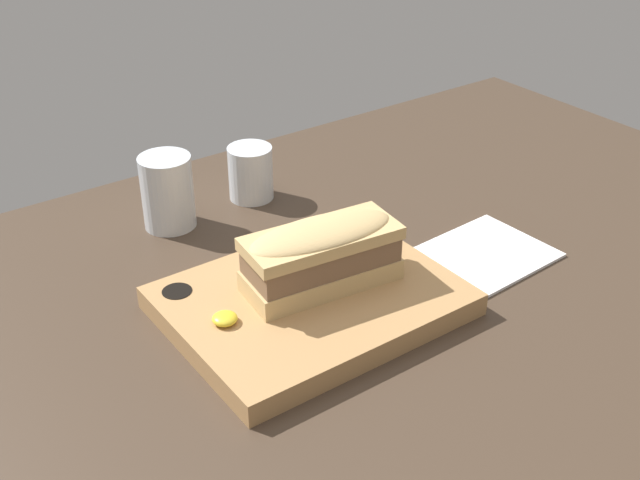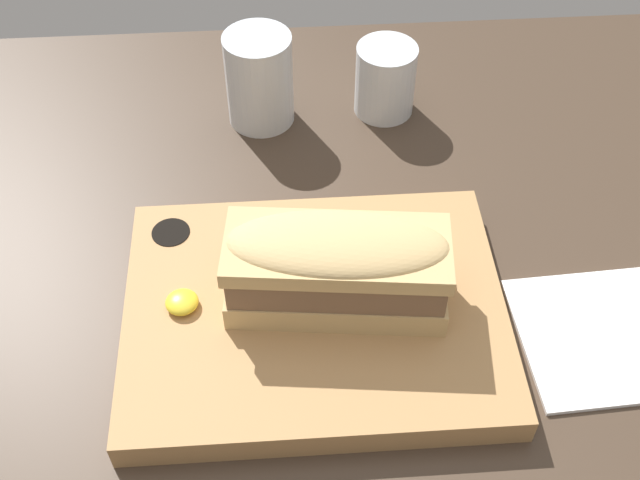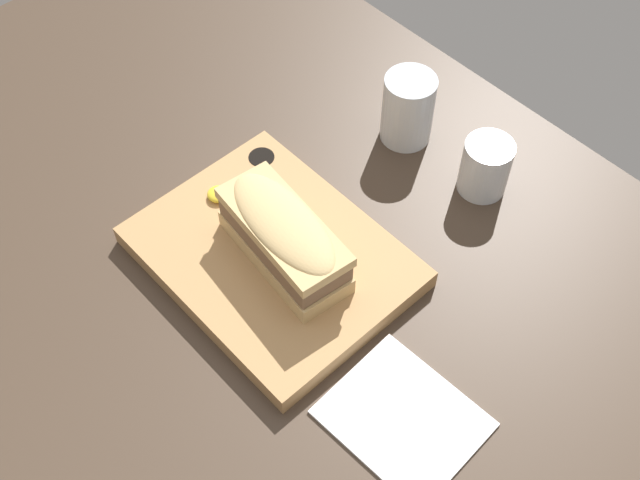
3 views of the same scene
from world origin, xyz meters
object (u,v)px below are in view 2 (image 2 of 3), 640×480
object	(u,v)px
sandwich	(337,265)
water_glass	(260,84)
napkin	(613,335)
wine_glass	(385,82)
serving_board	(314,313)

from	to	relation	value
sandwich	water_glass	bearing A→B (deg)	102.09
napkin	water_glass	bearing A→B (deg)	133.39
sandwich	wine_glass	world-z (taller)	sandwich
serving_board	napkin	distance (cm)	25.12
sandwich	napkin	size ratio (longest dim) A/B	1.12
water_glass	sandwich	bearing A→B (deg)	-77.91
water_glass	napkin	bearing A→B (deg)	-46.61
sandwich	serving_board	bearing A→B (deg)	-166.92
water_glass	wine_glass	distance (cm)	13.19
wine_glass	napkin	size ratio (longest dim) A/B	0.47
serving_board	wine_glass	world-z (taller)	wine_glass
serving_board	sandwich	size ratio (longest dim) A/B	1.71
sandwich	wine_glass	xyz separation A→B (cm)	(7.39, 27.46, -3.36)
serving_board	sandwich	distance (cm)	5.83
serving_board	water_glass	size ratio (longest dim) A/B	3.13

